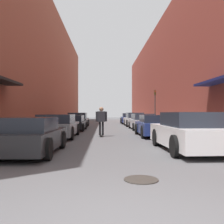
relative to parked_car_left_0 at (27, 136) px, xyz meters
name	(u,v)px	position (x,y,z in m)	size (l,w,h in m)	color
ground	(107,128)	(2.84, 14.17, -0.59)	(108.68, 108.68, 0.00)	#515154
curb_strip_left	(63,125)	(-1.88, 19.11, -0.53)	(1.80, 49.40, 0.12)	gray
curb_strip_right	(149,125)	(7.56, 19.11, -0.53)	(1.80, 49.40, 0.12)	gray
building_row_left	(37,65)	(-4.78, 19.11, 5.96)	(4.90, 49.40, 13.11)	brown
building_row_right	(175,75)	(10.46, 19.11, 5.01)	(4.90, 49.40, 11.21)	brown
parked_car_left_0	(27,136)	(0.00, 0.00, 0.00)	(2.06, 4.00, 1.21)	#232326
parked_car_left_1	(58,126)	(-0.03, 5.53, 0.03)	(2.09, 4.71, 1.28)	gray
parked_car_left_2	(73,123)	(0.13, 10.97, -0.02)	(1.97, 4.13, 1.18)	black
parked_car_left_3	(78,120)	(-0.02, 16.39, 0.07)	(2.05, 3.98, 1.38)	#515459
parked_car_right_0	(190,132)	(5.62, 0.46, 0.08)	(2.06, 4.47, 1.39)	silver
parked_car_right_1	(156,126)	(5.56, 6.03, 0.02)	(2.09, 4.16, 1.24)	navy
parked_car_right_2	(143,122)	(5.71, 11.97, 0.03)	(1.97, 4.72, 1.29)	#B7B7BC
parked_car_right_3	(134,120)	(5.67, 17.09, 0.07)	(1.90, 4.31, 1.39)	silver
parked_car_right_4	(129,119)	(5.63, 22.45, 0.05)	(1.91, 4.00, 1.32)	navy
skateboarder	(101,118)	(2.39, 5.98, 0.45)	(0.65, 0.78, 1.70)	black
manhole_cover	(141,180)	(3.28, -3.31, -0.59)	(0.70, 0.70, 0.02)	#332D28
traffic_light	(155,104)	(7.74, 16.77, 1.71)	(0.16, 0.22, 3.54)	#2D2D2D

